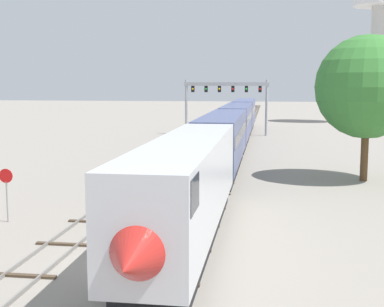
{
  "coord_description": "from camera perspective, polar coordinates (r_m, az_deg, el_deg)",
  "views": [
    {
      "loc": [
        5.61,
        -20.1,
        7.32
      ],
      "look_at": [
        1.0,
        12.0,
        3.0
      ],
      "focal_mm": 49.03,
      "sensor_mm": 36.0,
      "label": 1
    }
  ],
  "objects": [
    {
      "name": "stop_sign",
      "position": [
        29.47,
        -19.54,
        -3.51
      ],
      "size": [
        0.76,
        0.08,
        2.88
      ],
      "color": "gray",
      "rests_on": "ground"
    },
    {
      "name": "ground_plane",
      "position": [
        22.11,
        -7.16,
        -11.81
      ],
      "size": [
        400.0,
        400.0,
        0.0
      ],
      "primitive_type": "plane",
      "color": "gray"
    },
    {
      "name": "passenger_train",
      "position": [
        54.03,
        4.32,
        2.56
      ],
      "size": [
        3.04,
        80.14,
        4.8
      ],
      "color": "silver",
      "rests_on": "ground"
    },
    {
      "name": "trackside_tree_left",
      "position": [
        41.35,
        18.54,
        6.87
      ],
      "size": [
        7.72,
        7.72,
        10.96
      ],
      "color": "brown",
      "rests_on": "ground"
    },
    {
      "name": "signal_gantry",
      "position": [
        75.17,
        3.73,
        6.44
      ],
      "size": [
        12.1,
        0.49,
        7.88
      ],
      "color": "#999BA0",
      "rests_on": "ground"
    },
    {
      "name": "track_near",
      "position": [
        61.21,
        -0.44,
        0.79
      ],
      "size": [
        2.6,
        160.0,
        0.16
      ],
      "color": "slate",
      "rests_on": "ground"
    },
    {
      "name": "track_main",
      "position": [
        80.5,
        5.58,
        2.39
      ],
      "size": [
        2.6,
        200.0,
        0.16
      ],
      "color": "slate",
      "rests_on": "ground"
    },
    {
      "name": "water_tower",
      "position": [
        104.53,
        19.7,
        14.98
      ],
      "size": [
        9.35,
        9.35,
        27.62
      ],
      "color": "beige",
      "rests_on": "ground"
    }
  ]
}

